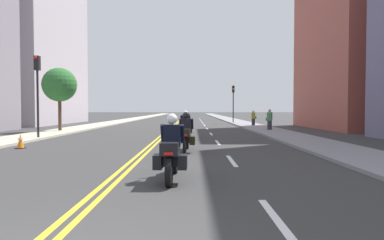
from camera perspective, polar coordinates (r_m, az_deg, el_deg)
ground_plane at (r=51.09m, az=-2.19°, el=-0.04°), size 264.00×264.00×0.00m
sidewalk_left at (r=51.96m, az=-10.79°, el=0.02°), size 2.79×144.00×0.12m
sidewalk_right at (r=51.40m, az=6.51°, el=0.02°), size 2.79×144.00×0.12m
centreline_yellow_inner at (r=51.10m, az=-2.32°, el=-0.04°), size 0.12×132.00×0.01m
centreline_yellow_outer at (r=51.09m, az=-2.05°, el=-0.04°), size 0.12×132.00×0.01m
lane_dashes_white at (r=32.10m, az=2.26°, el=-1.17°), size 0.14×56.40×0.01m
building_left_1 at (r=44.73m, az=-26.89°, el=14.83°), size 10.00×15.88×23.78m
building_right_1 at (r=33.53m, az=26.37°, el=13.96°), size 7.51×12.44×17.68m
motorcycle_0 at (r=8.05m, az=-3.54°, el=-5.68°), size 0.77×2.25×1.60m
motorcycle_1 at (r=13.40m, az=-1.13°, el=-2.61°), size 0.78×2.22×1.60m
motorcycle_2 at (r=19.27m, az=-1.22°, el=-1.23°), size 0.77×2.26×1.62m
motorcycle_3 at (r=24.45m, az=-1.06°, el=-0.64°), size 0.78×2.19×1.58m
traffic_cone_2 at (r=16.30m, az=-27.19°, el=-3.22°), size 0.35×0.35×0.64m
traffic_light_near at (r=20.80m, az=-24.85°, el=5.95°), size 0.28×0.38×4.68m
traffic_light_far at (r=40.19m, az=6.94°, el=3.86°), size 0.28×0.38×4.48m
pedestrian_0 at (r=26.51m, az=12.95°, el=0.03°), size 0.48×0.41×1.70m
pedestrian_1 at (r=33.29m, az=10.30°, el=0.33°), size 0.48×0.23×1.61m
street_tree_0 at (r=26.92m, az=-21.66°, el=5.55°), size 2.51×2.51×4.77m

